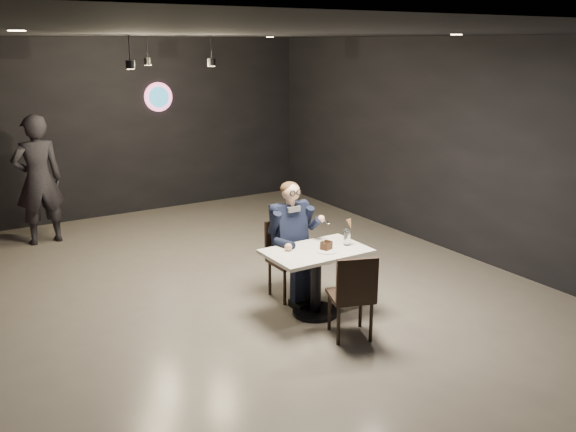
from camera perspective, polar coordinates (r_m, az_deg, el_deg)
floor at (r=7.17m, az=-4.71°, el=-8.11°), size 9.00×9.00×0.00m
wall_sign at (r=11.02m, az=-12.04°, el=10.84°), size 0.50×0.06×0.50m
pendant_lights at (r=8.39m, az=-11.68°, el=15.39°), size 1.40×1.20×0.36m
main_table at (r=6.75m, az=2.62°, el=-6.20°), size 1.10×0.70×0.75m
chair_far at (r=7.15m, az=0.14°, el=-4.16°), size 0.42×0.46×0.92m
chair_near at (r=6.25m, az=5.87°, el=-7.28°), size 0.55×0.58×0.92m
seated_man at (r=7.06m, az=0.14°, el=-2.18°), size 0.60×0.80×1.44m
dessert_plate at (r=6.57m, az=3.67°, el=-3.27°), size 0.23×0.23×0.01m
cake_slice at (r=6.60m, az=3.60°, el=-2.79°), size 0.14×0.12×0.08m
mint_leaf at (r=6.55m, az=3.61°, el=-2.56°), size 0.06×0.04×0.01m
sundae_glass at (r=6.78m, az=5.55°, el=-1.99°), size 0.08×0.08×0.18m
wafer_cone at (r=6.74m, az=5.80°, el=-0.77°), size 0.07×0.07×0.11m
passerby at (r=9.70m, az=-22.33°, el=3.14°), size 0.73×0.50×1.93m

